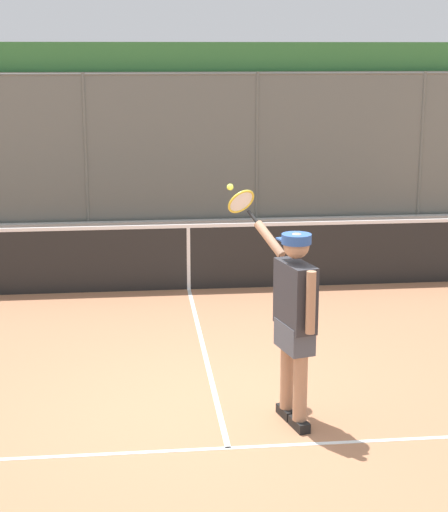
{
  "coord_description": "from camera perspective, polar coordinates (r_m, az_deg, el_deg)",
  "views": [
    {
      "loc": [
        0.77,
        7.64,
        3.4
      ],
      "look_at": [
        -0.26,
        -1.86,
        1.05
      ],
      "focal_mm": 59.52,
      "sensor_mm": 36.0,
      "label": 1
    }
  ],
  "objects": [
    {
      "name": "tennis_player",
      "position": [
        7.71,
        4.71,
        -3.73
      ],
      "size": [
        0.72,
        1.37,
        2.1
      ],
      "rotation": [
        0.0,
        0.0,
        -1.33
      ],
      "color": "black",
      "rests_on": "ground"
    },
    {
      "name": "court_line_markings",
      "position": [
        7.3,
        0.57,
        -13.9
      ],
      "size": [
        8.15,
        9.23,
        0.01
      ],
      "color": "white",
      "rests_on": "ground"
    },
    {
      "name": "tennis_net",
      "position": [
        12.18,
        -2.4,
        -0.0
      ],
      "size": [
        10.47,
        0.09,
        1.07
      ],
      "color": "#2D2D2D",
      "rests_on": "ground"
    },
    {
      "name": "ground_plane",
      "position": [
        8.4,
        -0.42,
        -10.06
      ],
      "size": [
        60.0,
        60.0,
        0.0
      ],
      "primitive_type": "plane",
      "color": "#B27551"
    },
    {
      "name": "fence_backdrop",
      "position": [
        17.03,
        -3.62,
        8.18
      ],
      "size": [
        19.44,
        1.37,
        3.51
      ],
      "color": "slate",
      "rests_on": "ground"
    }
  ]
}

